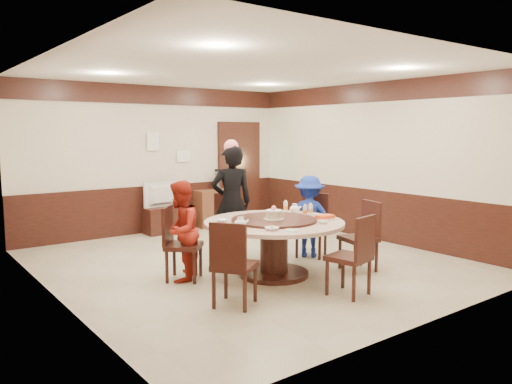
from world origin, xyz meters
TOP-DOWN VIEW (x-y plane):
  - room at (0.01, 0.01)m, footprint 6.00×6.04m
  - banquet_table at (-0.14, -0.75)m, footprint 1.87×1.87m
  - chair_0 at (1.01, -0.27)m, footprint 0.61×0.61m
  - chair_1 at (0.02, 0.54)m, footprint 0.55×0.56m
  - chair_2 at (-1.22, -0.17)m, footprint 0.62×0.62m
  - chair_3 at (-1.24, -1.40)m, footprint 0.62×0.61m
  - chair_4 at (0.06, -1.93)m, footprint 0.52×0.53m
  - chair_5 at (0.99, -1.26)m, footprint 0.54×0.53m
  - person_standing at (-0.06, 0.38)m, footprint 0.73×0.61m
  - person_red at (-1.24, -0.18)m, footprint 0.80×0.80m
  - person_blue at (0.96, -0.27)m, footprint 0.89×0.92m
  - birthday_cake at (-0.17, -0.78)m, footprint 0.26×0.26m
  - teapot_left at (-0.81, -0.91)m, footprint 0.17×0.15m
  - teapot_right at (0.47, -0.47)m, footprint 0.17×0.15m
  - bowl_0 at (-0.73, -0.38)m, footprint 0.14×0.14m
  - bowl_1 at (0.24, -1.29)m, footprint 0.14×0.14m
  - bowl_2 at (-0.57, -1.23)m, footprint 0.16×0.16m
  - bowl_3 at (0.53, -0.93)m, footprint 0.13×0.13m
  - saucer_near at (-0.39, -1.40)m, footprint 0.18×0.18m
  - saucer_far at (0.31, -0.25)m, footprint 0.18×0.18m
  - shrimp_platter at (0.47, -1.10)m, footprint 0.30×0.20m
  - bottle_0 at (0.40, -0.77)m, footprint 0.06×0.06m
  - bottle_1 at (0.54, -0.73)m, footprint 0.06×0.06m
  - bottle_2 at (0.44, -0.30)m, footprint 0.06×0.06m
  - tv_stand at (0.03, 2.75)m, footprint 0.85×0.45m
  - television at (0.03, 2.75)m, footprint 0.83×0.14m
  - side_cabinet at (1.14, 2.78)m, footprint 0.80×0.40m
  - thermos at (1.22, 2.78)m, footprint 0.15×0.15m
  - notice_left at (-0.10, 2.96)m, footprint 0.25×0.00m
  - notice_right at (0.55, 2.96)m, footprint 0.30×0.00m

SIDE VIEW (x-z plane):
  - tv_stand at x=0.03m, z-range 0.00..0.50m
  - chair_0 at x=1.01m, z-range -0.18..0.79m
  - chair_1 at x=0.02m, z-range -0.18..0.79m
  - chair_2 at x=-1.22m, z-range -0.18..0.79m
  - chair_3 at x=-1.24m, z-range -0.18..0.79m
  - chair_4 at x=0.06m, z-range -0.18..0.79m
  - chair_5 at x=0.99m, z-range -0.18..0.79m
  - side_cabinet at x=1.14m, z-range 0.00..0.75m
  - banquet_table at x=-0.14m, z-range 0.14..0.92m
  - person_blue at x=0.96m, z-range 0.00..1.26m
  - person_red at x=-1.24m, z-range 0.00..1.31m
  - television at x=0.03m, z-range 0.50..0.98m
  - saucer_near at x=-0.39m, z-range 0.75..0.76m
  - saucer_far at x=0.31m, z-range 0.75..0.76m
  - bowl_0 at x=-0.73m, z-range 0.75..0.78m
  - bowl_2 at x=-0.57m, z-range 0.75..0.79m
  - bowl_3 at x=0.53m, z-range 0.75..0.79m
  - bowl_1 at x=0.24m, z-range 0.75..0.79m
  - shrimp_platter at x=0.47m, z-range 0.75..0.81m
  - teapot_left at x=-0.81m, z-range 0.75..0.87m
  - teapot_right at x=0.47m, z-range 0.75..0.87m
  - bottle_0 at x=0.40m, z-range 0.75..0.91m
  - bottle_1 at x=0.54m, z-range 0.75..0.91m
  - bottle_2 at x=0.44m, z-range 0.75..0.91m
  - birthday_cake at x=-0.17m, z-range 0.75..0.93m
  - person_standing at x=-0.06m, z-range 0.00..1.73m
  - thermos at x=1.22m, z-range 0.75..1.13m
  - room at x=0.01m, z-range -0.34..2.50m
  - notice_right at x=0.55m, z-range 1.34..1.56m
  - notice_left at x=-0.10m, z-range 1.57..1.93m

